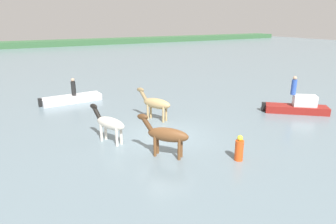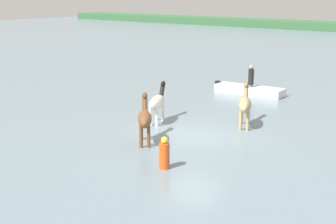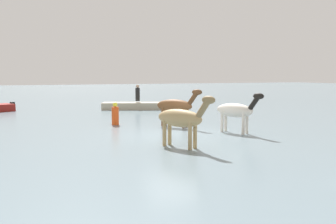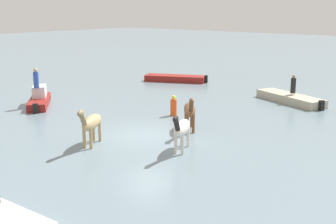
{
  "view_description": "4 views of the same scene",
  "coord_description": "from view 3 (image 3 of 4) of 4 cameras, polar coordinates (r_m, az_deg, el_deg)",
  "views": [
    {
      "loc": [
        -6.82,
        -12.37,
        5.78
      ],
      "look_at": [
        0.65,
        0.74,
        1.05
      ],
      "focal_mm": 31.85,
      "sensor_mm": 36.0,
      "label": 1
    },
    {
      "loc": [
        11.88,
        -16.67,
        6.01
      ],
      "look_at": [
        -0.97,
        -0.48,
        0.99
      ],
      "focal_mm": 54.12,
      "sensor_mm": 36.0,
      "label": 2
    },
    {
      "loc": [
        6.26,
        14.02,
        2.53
      ],
      "look_at": [
        0.33,
        0.14,
        0.98
      ],
      "focal_mm": 39.15,
      "sensor_mm": 36.0,
      "label": 3
    },
    {
      "loc": [
        -13.35,
        14.74,
        5.93
      ],
      "look_at": [
        -0.51,
        -0.87,
        1.06
      ],
      "focal_mm": 46.91,
      "sensor_mm": 36.0,
      "label": 4
    }
  ],
  "objects": [
    {
      "name": "horse_rear_stallion",
      "position": [
        12.64,
        2.12,
        -1.02
      ],
      "size": [
        1.45,
        2.25,
        1.84
      ],
      "rotation": [
        0.0,
        0.0,
        2.06
      ],
      "color": "tan",
      "rests_on": "ground_plane"
    },
    {
      "name": "person_helmsman_aft",
      "position": [
        26.71,
        -4.76,
        2.9
      ],
      "size": [
        0.32,
        0.32,
        1.19
      ],
      "color": "black",
      "rests_on": "boat_launch_far"
    },
    {
      "name": "horse_gray_outer",
      "position": [
        17.61,
        1.23,
        0.94
      ],
      "size": [
        1.82,
        2.03,
        1.84
      ],
      "rotation": [
        0.0,
        0.0,
        2.28
      ],
      "color": "brown",
      "rests_on": "ground_plane"
    },
    {
      "name": "boat_launch_far",
      "position": [
        26.67,
        -4.87,
        0.8
      ],
      "size": [
        5.06,
        3.09,
        0.75
      ],
      "rotation": [
        0.0,
        0.0,
        5.9
      ],
      "color": "#B7AD93",
      "rests_on": "ground_plane"
    },
    {
      "name": "horse_dun_straggler",
      "position": [
        16.01,
        10.56,
        0.22
      ],
      "size": [
        1.27,
        2.22,
        1.77
      ],
      "rotation": [
        0.0,
        0.0,
        1.99
      ],
      "color": "silver",
      "rests_on": "ground_plane"
    },
    {
      "name": "ground_plane",
      "position": [
        15.56,
        0.93,
        -3.48
      ],
      "size": [
        155.98,
        155.98,
        0.0
      ],
      "primitive_type": "plane",
      "color": "slate"
    },
    {
      "name": "buoy_channel_marker",
      "position": [
        18.57,
        -8.22,
        -0.42
      ],
      "size": [
        0.36,
        0.36,
        1.14
      ],
      "color": "#E54C19",
      "rests_on": "ground_plane"
    }
  ]
}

